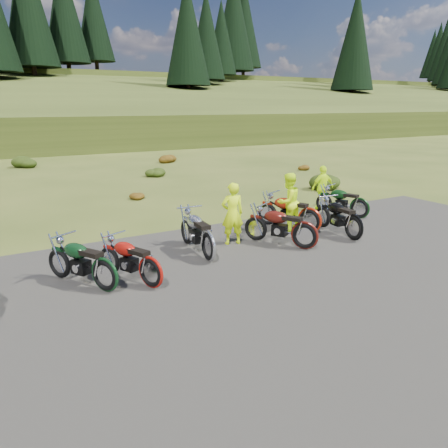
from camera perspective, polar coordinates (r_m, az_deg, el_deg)
ground at (r=11.07m, az=6.13°, el=-5.33°), size 300.00×300.00×0.00m
gravel_pad at (r=9.65m, az=13.15°, el=-8.88°), size 20.00×12.00×0.04m
hill_slope at (r=58.80m, az=-24.13°, el=10.28°), size 300.00×45.97×9.37m
conifer_23 at (r=72.23m, az=-24.36°, el=24.98°), size 7.48×7.48×19.00m
conifer_24 at (r=79.13m, az=-20.20°, el=24.92°), size 7.04×7.04×18.00m
conifer_25 at (r=86.29m, az=-16.71°, el=24.65°), size 6.60×6.60×17.00m
conifer_26 at (r=64.15m, az=-4.82°, el=23.84°), size 6.16×6.16×16.00m
conifer_27 at (r=72.21m, az=-2.33°, el=23.48°), size 5.72×5.72×15.00m
conifer_28 at (r=80.36m, az=-0.36°, el=23.16°), size 5.28×5.28×14.00m
conifer_29 at (r=89.11m, az=1.25°, el=25.13°), size 7.92×7.92×20.00m
conifer_30 at (r=97.37m, az=2.58°, el=24.70°), size 7.48×7.48×19.00m
conifer_31 at (r=80.90m, az=16.76°, el=22.09°), size 7.04×7.04×18.00m
conifer_32 at (r=89.41m, az=16.69°, el=21.85°), size 6.60×6.60×17.00m
conifer_33 at (r=97.91m, az=16.64°, el=21.64°), size 6.16×6.16×16.00m
conifer_34 at (r=106.42m, az=16.60°, el=21.47°), size 5.72×5.72×15.00m
conifer_35 at (r=114.93m, az=16.57°, el=21.33°), size 5.28×5.28×14.00m
conifer_36 at (r=123.74m, az=16.63°, el=22.36°), size 7.92×7.92×20.00m
conifer_39 at (r=128.86m, az=26.87°, el=19.71°), size 6.60×6.60×17.00m
conifer_40 at (r=137.25m, az=26.21°, el=19.71°), size 6.16×6.16×16.00m
conifer_41 at (r=145.58m, az=25.58°, el=19.41°), size 5.72×5.72×15.00m
shrub_3 at (r=30.58m, az=-24.49°, el=7.57°), size 1.56×1.56×0.92m
shrub_4 at (r=18.82m, az=-11.48°, el=3.83°), size 0.77×0.77×0.45m
shrub_5 at (r=24.69m, az=-9.04°, el=6.83°), size 1.03×1.03×0.61m
shrub_6 at (r=30.62m, az=-7.53°, el=8.67°), size 1.30×1.30×0.77m
shrub_7 at (r=21.42m, az=13.17°, el=5.75°), size 1.56×1.56×0.92m
shrub_8 at (r=27.28m, az=10.09°, el=7.42°), size 0.77×0.77×0.45m
motorcycle_1 at (r=9.77m, az=-9.43°, el=-8.35°), size 1.44×2.13×1.06m
motorcycle_2 at (r=9.79m, az=-15.12°, el=-8.65°), size 1.68×2.22×1.13m
motorcycle_3 at (r=11.22m, az=-2.04°, el=-4.96°), size 0.91×2.32×1.19m
motorcycle_4 at (r=12.29m, az=10.39°, el=-3.38°), size 1.76×2.31×1.17m
motorcycle_5 at (r=13.43m, az=16.47°, el=-2.14°), size 0.90×2.24×1.14m
motorcycle_6 at (r=13.85m, az=11.03°, el=-1.25°), size 1.62×2.39×1.19m
motorcycle_7 at (r=16.03m, az=17.19°, el=0.61°), size 1.33×2.19×1.09m
person_middle at (r=12.31m, az=1.10°, el=1.22°), size 0.72×0.55×1.78m
person_right_a at (r=13.84m, az=8.36°, el=2.75°), size 1.00×0.85×1.82m
person_right_b at (r=16.93m, az=12.75°, el=4.56°), size 1.00×0.47×1.66m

